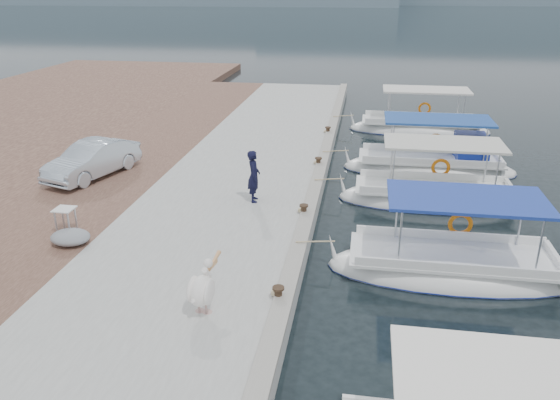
# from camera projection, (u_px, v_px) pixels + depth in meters

# --- Properties ---
(ground) EXTENTS (400.00, 400.00, 0.00)m
(ground) POSITION_uv_depth(u_px,v_px,m) (309.00, 251.00, 15.83)
(ground) COLOR black
(ground) RESTS_ON ground
(concrete_quay) EXTENTS (6.00, 40.00, 0.50)m
(concrete_quay) POSITION_uv_depth(u_px,v_px,m) (245.00, 180.00, 20.76)
(concrete_quay) COLOR #A1A19C
(concrete_quay) RESTS_ON ground
(quay_curb) EXTENTS (0.44, 40.00, 0.12)m
(quay_curb) POSITION_uv_depth(u_px,v_px,m) (318.00, 176.00, 20.24)
(quay_curb) COLOR gray
(quay_curb) RESTS_ON concrete_quay
(cobblestone_strip) EXTENTS (4.00, 40.00, 0.50)m
(cobblestone_strip) POSITION_uv_depth(u_px,v_px,m) (121.00, 174.00, 21.48)
(cobblestone_strip) COLOR brown
(cobblestone_strip) RESTS_ON ground
(fishing_caique_b) EXTENTS (6.57, 2.39, 2.83)m
(fishing_caique_b) POSITION_uv_depth(u_px,v_px,m) (451.00, 270.00, 14.52)
(fishing_caique_b) COLOR white
(fishing_caique_b) RESTS_ON ground
(fishing_caique_c) EXTENTS (6.64, 2.23, 2.83)m
(fishing_caique_c) POSITION_uv_depth(u_px,v_px,m) (433.00, 200.00, 19.23)
(fishing_caique_c) COLOR white
(fishing_caique_c) RESTS_ON ground
(fishing_caique_d) EXTENTS (7.01, 2.36, 2.83)m
(fishing_caique_d) POSITION_uv_depth(u_px,v_px,m) (431.00, 167.00, 22.44)
(fishing_caique_d) COLOR white
(fishing_caique_d) RESTS_ON ground
(fishing_caique_e) EXTENTS (7.24, 2.37, 2.83)m
(fishing_caique_e) POSITION_uv_depth(u_px,v_px,m) (419.00, 129.00, 28.51)
(fishing_caique_e) COLOR white
(fishing_caique_e) RESTS_ON ground
(mooring_bollards) EXTENTS (0.28, 20.28, 0.33)m
(mooring_bollards) POSITION_uv_depth(u_px,v_px,m) (304.00, 209.00, 17.00)
(mooring_bollards) COLOR black
(mooring_bollards) RESTS_ON concrete_quay
(pelican) EXTENTS (0.61, 1.46, 1.13)m
(pelican) POSITION_uv_depth(u_px,v_px,m) (202.00, 289.00, 11.81)
(pelican) COLOR tan
(pelican) RESTS_ON concrete_quay
(fisherman) EXTENTS (0.53, 0.70, 1.73)m
(fisherman) POSITION_uv_depth(u_px,v_px,m) (254.00, 176.00, 17.83)
(fisherman) COLOR black
(fisherman) RESTS_ON concrete_quay
(parked_car) EXTENTS (2.47, 4.17, 1.30)m
(parked_car) POSITION_uv_depth(u_px,v_px,m) (92.00, 160.00, 20.23)
(parked_car) COLOR silver
(parked_car) RESTS_ON cobblestone_strip
(tarp_bundle) EXTENTS (1.10, 0.90, 0.40)m
(tarp_bundle) POSITION_uv_depth(u_px,v_px,m) (70.00, 237.00, 15.09)
(tarp_bundle) COLOR gray
(tarp_bundle) RESTS_ON cobblestone_strip
(folding_table) EXTENTS (0.55, 0.55, 0.73)m
(folding_table) POSITION_uv_depth(u_px,v_px,m) (65.00, 215.00, 15.69)
(folding_table) COLOR silver
(folding_table) RESTS_ON cobblestone_strip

